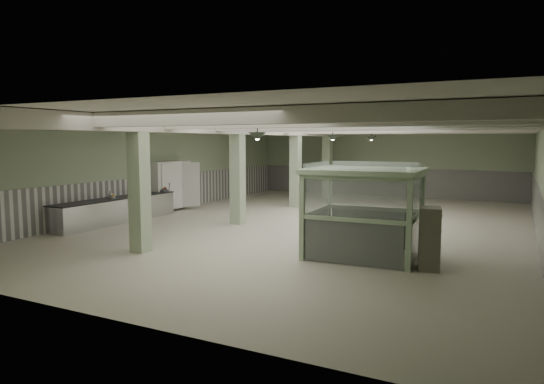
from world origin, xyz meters
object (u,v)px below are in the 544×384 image
at_px(walkin_cooler, 171,187).
at_px(guard_booth, 364,195).
at_px(filing_cabinet, 429,238).
at_px(prep_counter, 116,210).

xyz_separation_m(walkin_cooler, guard_booth, (9.54, -4.18, 0.58)).
height_order(walkin_cooler, filing_cabinet, walkin_cooler).
relative_size(prep_counter, filing_cabinet, 3.74).
distance_m(prep_counter, filing_cabinet, 11.28).
bearing_deg(prep_counter, filing_cabinet, -7.87).
bearing_deg(prep_counter, guard_booth, -5.88).
height_order(prep_counter, walkin_cooler, walkin_cooler).
xyz_separation_m(prep_counter, guard_booth, (9.46, -0.97, 1.12)).
height_order(guard_booth, filing_cabinet, guard_booth).
bearing_deg(guard_booth, walkin_cooler, 153.68).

